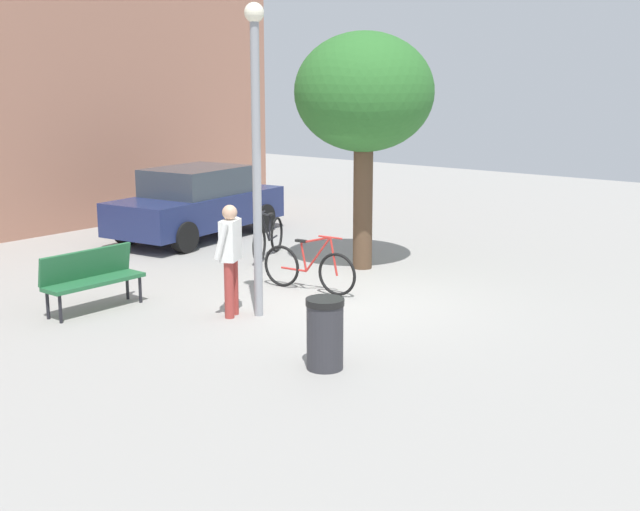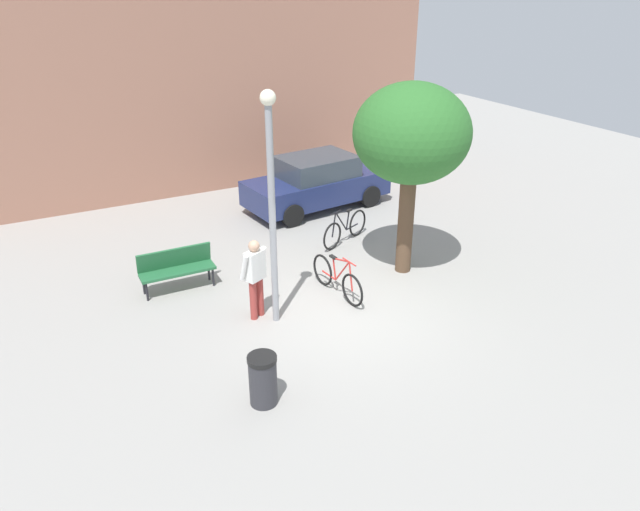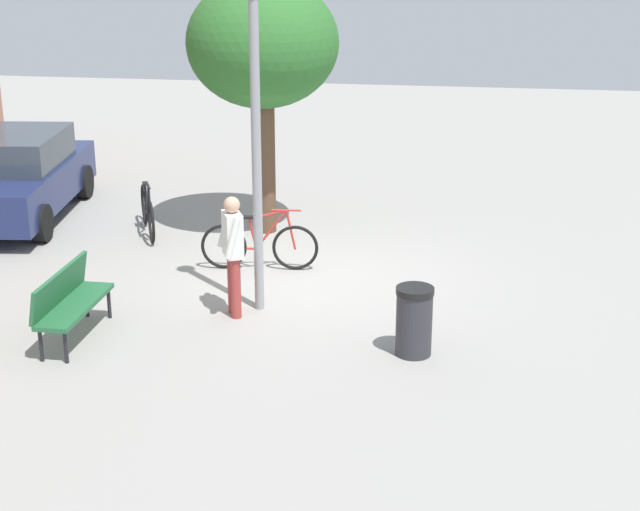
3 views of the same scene
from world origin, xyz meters
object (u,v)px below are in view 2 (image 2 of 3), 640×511
object	(u,v)px
lamppost	(271,194)
park_bench	(176,266)
plaza_tree	(412,135)
person_by_lamppost	(255,274)
bicycle_red	(337,279)
bicycle_black	(345,229)
parked_car_navy	(317,182)
trash_bin	(263,380)

from	to	relation	value
lamppost	park_bench	size ratio (longest dim) A/B	2.80
park_bench	plaza_tree	xyz separation A→B (m)	(4.85, -1.56, 2.62)
person_by_lamppost	bicycle_red	world-z (taller)	person_by_lamppost
park_bench	bicycle_red	distance (m)	3.48
plaza_tree	bicycle_red	distance (m)	3.39
park_bench	lamppost	bearing A→B (deg)	-58.08
plaza_tree	lamppost	bearing A→B (deg)	-169.81
bicycle_black	parked_car_navy	world-z (taller)	parked_car_navy
lamppost	plaza_tree	distance (m)	3.58
person_by_lamppost	parked_car_navy	size ratio (longest dim) A/B	0.38
parked_car_navy	trash_bin	size ratio (longest dim) A/B	4.96
lamppost	parked_car_navy	distance (m)	6.56
bicycle_red	plaza_tree	bearing A→B (deg)	9.08
lamppost	bicycle_black	xyz separation A→B (m)	(3.08, 2.60, -2.27)
person_by_lamppost	bicycle_red	xyz separation A→B (m)	(1.85, 0.03, -0.58)
lamppost	bicycle_red	bearing A→B (deg)	11.55
bicycle_red	trash_bin	bearing A→B (deg)	-137.61
park_bench	person_by_lamppost	bearing A→B (deg)	-60.36
park_bench	trash_bin	xyz separation A→B (m)	(0.17, -4.39, -0.10)
lamppost	bicycle_red	xyz separation A→B (m)	(1.57, 0.32, -2.27)
parked_car_navy	trash_bin	world-z (taller)	parked_car_navy
person_by_lamppost	park_bench	size ratio (longest dim) A/B	1.04
person_by_lamppost	trash_bin	world-z (taller)	person_by_lamppost
person_by_lamppost	bicycle_red	size ratio (longest dim) A/B	0.92
trash_bin	bicycle_black	bearing A→B (deg)	48.37
plaza_tree	trash_bin	xyz separation A→B (m)	(-4.68, -2.83, -2.72)
lamppost	person_by_lamppost	distance (m)	1.74
parked_car_navy	trash_bin	xyz separation A→B (m)	(-4.79, -7.35, -0.33)
park_bench	bicycle_black	distance (m)	4.46
lamppost	bicycle_black	size ratio (longest dim) A/B	2.69
parked_car_navy	lamppost	bearing A→B (deg)	-124.92
person_by_lamppost	parked_car_navy	distance (m)	6.23
plaza_tree	bicycle_black	xyz separation A→B (m)	(-0.41, 1.98, -2.78)
lamppost	trash_bin	xyz separation A→B (m)	(-1.19, -2.20, -2.21)
person_by_lamppost	plaza_tree	xyz separation A→B (m)	(3.77, 0.34, 2.20)
bicycle_black	trash_bin	xyz separation A→B (m)	(-4.27, -4.80, 0.06)
lamppost	bicycle_black	world-z (taller)	lamppost
park_bench	trash_bin	world-z (taller)	park_bench
bicycle_black	park_bench	bearing A→B (deg)	-174.65
bicycle_black	lamppost	bearing A→B (deg)	-139.79
bicycle_red	trash_bin	size ratio (longest dim) A/B	2.05
parked_car_navy	bicycle_red	bearing A→B (deg)	-112.76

